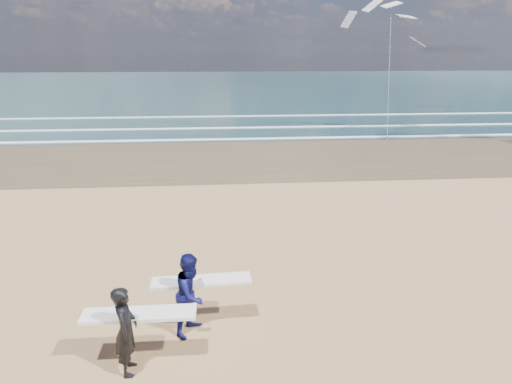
{
  "coord_description": "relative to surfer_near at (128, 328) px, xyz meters",
  "views": [
    {
      "loc": [
        2.12,
        -8.1,
        5.93
      ],
      "look_at": [
        3.33,
        6.0,
        1.49
      ],
      "focal_mm": 32.0,
      "sensor_mm": 36.0,
      "label": 1
    }
  ],
  "objects": [
    {
      "name": "wet_sand_strip",
      "position": [
        19.66,
        18.51,
        -0.91
      ],
      "size": [
        220.0,
        12.0,
        0.01
      ],
      "primitive_type": "cube",
      "color": "#493D27",
      "rests_on": "ground"
    },
    {
      "name": "surfer_near",
      "position": [
        0.0,
        0.0,
        0.0
      ],
      "size": [
        2.2,
        0.96,
        1.8
      ],
      "color": "black",
      "rests_on": "ground"
    },
    {
      "name": "kite_1",
      "position": [
        13.89,
        24.66,
        4.89
      ],
      "size": [
        6.29,
        4.79,
        10.16
      ],
      "color": "slate",
      "rests_on": "ground"
    },
    {
      "name": "foam_breakers",
      "position": [
        19.66,
        28.61,
        -0.87
      ],
      "size": [
        220.0,
        11.7,
        0.05
      ],
      "color": "white",
      "rests_on": "ground"
    },
    {
      "name": "ocean",
      "position": [
        19.66,
        72.51,
        -0.91
      ],
      "size": [
        220.0,
        100.0,
        0.02
      ],
      "primitive_type": "cube",
      "color": "#1B373C",
      "rests_on": "ground"
    },
    {
      "name": "surfer_far",
      "position": [
        1.15,
        1.21,
        0.01
      ],
      "size": [
        2.22,
        1.23,
        1.83
      ],
      "color": "#0C0E44",
      "rests_on": "ground"
    }
  ]
}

